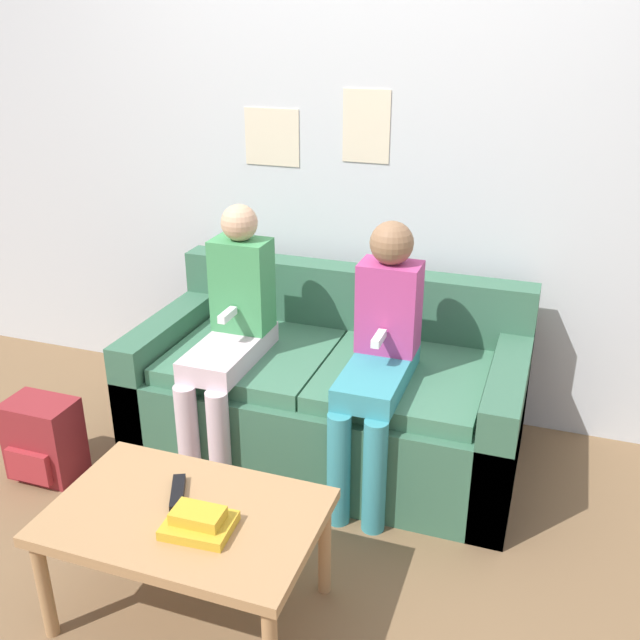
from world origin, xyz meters
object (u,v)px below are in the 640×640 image
at_px(person_right, 380,351).
at_px(tv_remote, 178,492).
at_px(coffee_table, 186,524).
at_px(couch, 330,394).
at_px(person_left, 231,330).
at_px(backpack, 43,439).

height_order(person_right, tv_remote, person_right).
bearing_deg(coffee_table, couch, 83.90).
xyz_separation_m(person_right, tv_remote, (-0.44, -0.82, -0.20)).
bearing_deg(person_right, person_left, -179.92).
distance_m(couch, person_right, 0.47).
relative_size(coffee_table, person_left, 0.76).
xyz_separation_m(coffee_table, backpack, (-0.96, 0.48, -0.18)).
height_order(tv_remote, backpack, tv_remote).
relative_size(coffee_table, person_right, 0.76).
distance_m(person_right, backpack, 1.47).
height_order(couch, person_left, person_left).
height_order(coffee_table, person_left, person_left).
height_order(coffee_table, person_right, person_right).
xyz_separation_m(person_right, backpack, (-1.34, -0.41, -0.44)).
height_order(person_left, tv_remote, person_left).
distance_m(person_left, backpack, 0.92).
bearing_deg(person_left, backpack, -149.93).
xyz_separation_m(couch, backpack, (-1.07, -0.60, -0.10)).
height_order(person_left, backpack, person_left).
bearing_deg(coffee_table, tv_remote, 132.77).
bearing_deg(coffee_table, person_right, 66.66).
bearing_deg(person_left, tv_remote, -76.31).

